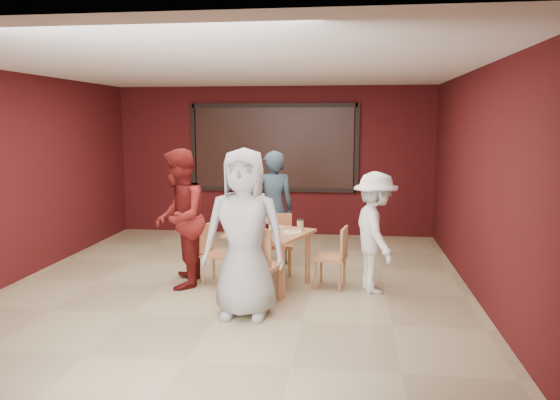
# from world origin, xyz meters

# --- Properties ---
(floor) EXTENTS (7.00, 7.00, 0.00)m
(floor) POSITION_xyz_m (0.00, 0.00, 0.00)
(floor) COLOR tan
(floor) RESTS_ON ground
(window_blinds) EXTENTS (3.00, 0.02, 1.50)m
(window_blinds) POSITION_xyz_m (0.00, 3.45, 1.65)
(window_blinds) COLOR black
(dining_table) EXTENTS (1.18, 1.18, 0.88)m
(dining_table) POSITION_xyz_m (0.43, 0.08, 0.64)
(dining_table) COLOR #AF7148
(dining_table) RESTS_ON floor
(chair_front) EXTENTS (0.55, 0.55, 0.96)m
(chair_front) POSITION_xyz_m (0.39, -0.72, 0.54)
(chair_front) COLOR #AF6B44
(chair_front) RESTS_ON floor
(chair_back) EXTENTS (0.46, 0.46, 0.84)m
(chair_back) POSITION_xyz_m (0.44, 0.77, 0.47)
(chair_back) COLOR #AF6B44
(chair_back) RESTS_ON floor
(chair_left) EXTENTS (0.46, 0.46, 0.80)m
(chair_left) POSITION_xyz_m (-0.34, 0.15, 0.45)
(chair_left) COLOR #AF6B44
(chair_left) RESTS_ON floor
(chair_right) EXTENTS (0.45, 0.45, 0.80)m
(chair_right) POSITION_xyz_m (1.28, 0.14, 0.45)
(chair_right) COLOR #AF6B44
(chair_right) RESTS_ON floor
(diner_front) EXTENTS (0.93, 0.62, 1.87)m
(diner_front) POSITION_xyz_m (0.31, -1.02, 0.93)
(diner_front) COLOR #A9A9A9
(diner_front) RESTS_ON floor
(diner_back) EXTENTS (0.71, 0.56, 1.72)m
(diner_back) POSITION_xyz_m (0.31, 1.24, 0.86)
(diner_back) COLOR #2E4152
(diner_back) RESTS_ON floor
(diner_left) EXTENTS (0.82, 0.97, 1.80)m
(diner_left) POSITION_xyz_m (-0.74, -0.04, 0.90)
(diner_left) COLOR maroon
(diner_left) RESTS_ON floor
(diner_right) EXTENTS (0.80, 1.10, 1.53)m
(diner_right) POSITION_xyz_m (1.77, 0.05, 0.76)
(diner_right) COLOR white
(diner_right) RESTS_ON floor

